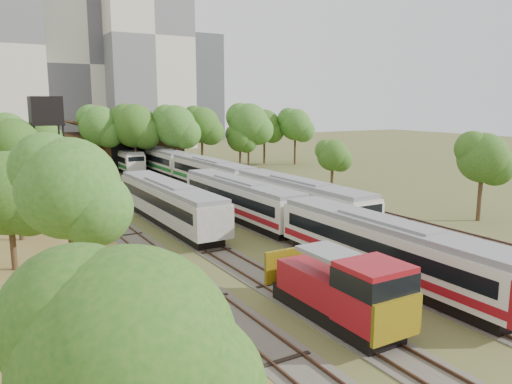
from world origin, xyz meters
TOP-DOWN VIEW (x-y plane):
  - ground at (0.00, 0.00)m, footprint 240.00×240.00m
  - dry_grass_patch at (-18.00, 8.00)m, footprint 14.00×60.00m
  - tracks at (-0.67, 25.00)m, footprint 24.60×80.00m
  - railcar_red_set at (-2.00, 9.33)m, footprint 2.81×34.58m
  - railcar_green_set at (2.00, 32.37)m, footprint 2.89×52.08m
  - railcar_rear at (-2.00, 55.94)m, footprint 2.68×16.08m
  - shunter_locomotive at (-8.00, -2.88)m, footprint 2.66×8.10m
  - old_grey_coach at (-8.00, 19.46)m, footprint 2.83×18.00m
  - water_tower at (-14.95, 34.68)m, footprint 3.08×3.08m
  - rail_pile_near at (8.00, 3.63)m, footprint 0.67×10.01m
  - rail_pile_far at (8.20, 10.86)m, footprint 0.47×7.59m
  - maintenance_shed at (-1.00, 57.98)m, footprint 16.45×11.55m
  - tree_band_left at (-19.39, 27.59)m, footprint 7.36×74.85m
  - tree_band_far at (3.62, 50.11)m, footprint 47.58×10.85m
  - tree_band_right at (15.08, 26.64)m, footprint 5.31×44.99m
  - tower_centre at (2.00, 100.00)m, footprint 20.00×18.00m
  - tower_right at (14.00, 92.00)m, footprint 18.00×16.00m
  - tower_far_right at (34.00, 110.00)m, footprint 12.00×12.00m

SIDE VIEW (x-z plane):
  - ground at x=0.00m, z-range 0.00..0.00m
  - dry_grass_patch at x=-18.00m, z-range 0.00..0.04m
  - tracks at x=-0.67m, z-range -0.05..0.14m
  - rail_pile_far at x=8.20m, z-range 0.00..0.25m
  - rail_pile_near at x=8.00m, z-range 0.00..0.33m
  - shunter_locomotive at x=-8.00m, z-range -0.08..3.40m
  - railcar_rear at x=-2.00m, z-range 0.09..3.40m
  - railcar_red_set at x=-2.00m, z-range 0.10..3.57m
  - railcar_green_set at x=2.00m, z-range 0.10..3.67m
  - old_grey_coach at x=-8.00m, z-range 0.16..3.66m
  - maintenance_shed at x=-1.00m, z-range -0.87..6.70m
  - tree_band_right at x=15.08m, z-range 0.95..8.53m
  - tree_band_left at x=-19.39m, z-range 1.14..9.80m
  - tree_band_far at x=3.62m, z-range 1.51..11.49m
  - water_tower at x=-14.95m, z-range 3.66..14.32m
  - tower_far_right at x=34.00m, z-range 0.00..28.00m
  - tower_centre at x=2.00m, z-range 0.00..36.00m
  - tower_right at x=14.00m, z-range 0.00..48.00m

